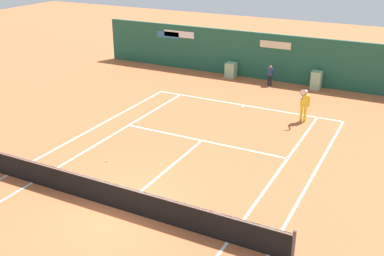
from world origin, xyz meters
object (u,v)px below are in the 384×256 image
tennis_ball_by_sideline (197,107)px  ball_kid_centre_post (270,74)px  tennis_ball_near_service_line (136,124)px  tennis_ball_mid_court (107,161)px  player_on_baseline (304,103)px

tennis_ball_by_sideline → ball_kid_centre_post: bearing=68.0°
tennis_ball_near_service_line → tennis_ball_by_sideline: bearing=66.0°
tennis_ball_mid_court → tennis_ball_by_sideline: bearing=87.1°
ball_kid_centre_post → tennis_ball_by_sideline: (-2.24, -5.55, -0.70)m
ball_kid_centre_post → tennis_ball_near_service_line: bearing=72.0°
tennis_ball_near_service_line → tennis_ball_by_sideline: 3.90m
tennis_ball_mid_court → tennis_ball_near_service_line: (-1.20, 3.98, 0.00)m
ball_kid_centre_post → tennis_ball_by_sideline: bearing=72.7°
tennis_ball_mid_court → tennis_ball_near_service_line: size_ratio=1.00×
ball_kid_centre_post → tennis_ball_by_sideline: 6.02m
ball_kid_centre_post → tennis_ball_by_sideline: size_ratio=18.70×
tennis_ball_mid_court → tennis_ball_near_service_line: same height
tennis_ball_mid_court → tennis_ball_by_sideline: 7.55m
ball_kid_centre_post → tennis_ball_mid_court: size_ratio=18.70×
player_on_baseline → ball_kid_centre_post: (-3.39, 5.03, -0.26)m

